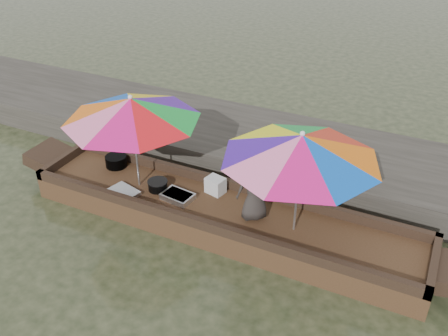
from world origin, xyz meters
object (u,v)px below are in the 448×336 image
at_px(charcoal_grill, 158,186).
at_px(tray_scallop, 123,192).
at_px(umbrella_bow, 135,142).
at_px(cooking_pot, 116,161).
at_px(boat_hull, 221,217).
at_px(vendor, 254,188).
at_px(umbrella_stern, 298,183).
at_px(tray_crayfish, 178,196).
at_px(supply_bag, 215,185).

bearing_deg(charcoal_grill, tray_scallop, -140.85).
xyz_separation_m(tray_scallop, umbrella_bow, (0.08, 0.33, 0.74)).
height_order(tray_scallop, charcoal_grill, charcoal_grill).
xyz_separation_m(cooking_pot, umbrella_bow, (0.68, -0.31, 0.68)).
bearing_deg(charcoal_grill, boat_hull, -0.67).
xyz_separation_m(vendor, umbrella_stern, (0.62, -0.01, 0.26)).
relative_size(tray_crayfish, umbrella_bow, 0.23).
bearing_deg(tray_scallop, boat_hull, 12.04).
relative_size(tray_scallop, charcoal_grill, 1.58).
height_order(vendor, umbrella_stern, umbrella_stern).
relative_size(boat_hull, vendor, 5.93).
distance_m(charcoal_grill, supply_bag, 0.92).
xyz_separation_m(supply_bag, umbrella_bow, (-1.20, -0.34, 0.65)).
relative_size(boat_hull, charcoal_grill, 20.29).
bearing_deg(tray_crayfish, cooking_pot, 164.81).
distance_m(tray_crayfish, umbrella_stern, 1.99).
distance_m(cooking_pot, umbrella_bow, 1.01).
xyz_separation_m(boat_hull, supply_bag, (-0.26, 0.34, 0.30)).
relative_size(tray_crayfish, tray_scallop, 1.00).
bearing_deg(tray_scallop, supply_bag, 27.65).
bearing_deg(umbrella_bow, supply_bag, 15.81).
bearing_deg(cooking_pot, boat_hull, -8.36).
xyz_separation_m(supply_bag, vendor, (0.78, -0.33, 0.39)).
xyz_separation_m(cooking_pot, charcoal_grill, (1.02, -0.30, -0.02)).
bearing_deg(umbrella_stern, boat_hull, 180.00).
xyz_separation_m(boat_hull, umbrella_stern, (1.14, 0.00, 0.95)).
distance_m(cooking_pot, vendor, 2.71).
distance_m(boat_hull, supply_bag, 0.53).
relative_size(charcoal_grill, umbrella_bow, 0.15).
relative_size(cooking_pot, tray_crayfish, 0.76).
height_order(boat_hull, vendor, vendor).
bearing_deg(umbrella_bow, charcoal_grill, 2.19).
distance_m(supply_bag, vendor, 0.94).
height_order(cooking_pot, umbrella_bow, umbrella_bow).
bearing_deg(vendor, charcoal_grill, -40.11).
distance_m(charcoal_grill, umbrella_stern, 2.37).
bearing_deg(supply_bag, umbrella_bow, -164.19).
bearing_deg(supply_bag, tray_crayfish, -136.84).
distance_m(cooking_pot, tray_crayfish, 1.49).
relative_size(tray_scallop, umbrella_bow, 0.23).
distance_m(cooking_pot, umbrella_stern, 3.37).
xyz_separation_m(tray_crayfish, umbrella_stern, (1.85, 0.07, 0.73)).
height_order(charcoal_grill, vendor, vendor).
bearing_deg(supply_bag, tray_scallop, -152.35).
relative_size(charcoal_grill, supply_bag, 1.08).
relative_size(tray_crayfish, vendor, 0.46).
bearing_deg(boat_hull, tray_scallop, -167.96).
xyz_separation_m(tray_scallop, vendor, (2.06, 0.33, 0.49)).
height_order(tray_scallop, supply_bag, supply_bag).
bearing_deg(cooking_pot, tray_scallop, -46.92).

